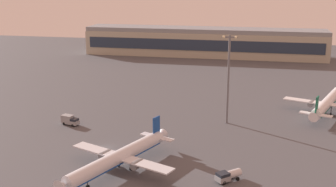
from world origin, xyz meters
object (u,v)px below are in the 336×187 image
airplane_terminal_side (120,157)px  apron_light_central (228,74)px  catering_truck (70,120)px  airplane_mid_apron (327,103)px  fuel_truck (228,175)px

airplane_terminal_side → apron_light_central: apron_light_central is taller
catering_truck → apron_light_central: bearing=120.1°
catering_truck → apron_light_central: apron_light_central is taller
airplane_mid_apron → fuel_truck: (-28.78, -57.20, -2.20)m
apron_light_central → catering_truck: bearing=-165.9°
airplane_mid_apron → catering_truck: 85.05m
airplane_terminal_side → airplane_mid_apron: 78.94m
airplane_terminal_side → apron_light_central: 47.64m
airplane_terminal_side → catering_truck: airplane_terminal_side is taller
airplane_terminal_side → fuel_truck: (25.39, 0.21, -2.21)m
airplane_mid_apron → apron_light_central: apron_light_central is taller
catering_truck → fuel_truck: bearing=77.1°
fuel_truck → apron_light_central: 42.86m
airplane_mid_apron → catering_truck: bearing=-140.2°
catering_truck → fuel_truck: (51.16, -28.22, -0.21)m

